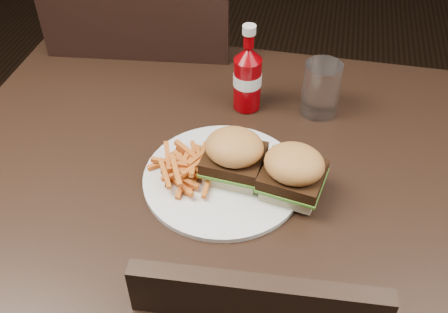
% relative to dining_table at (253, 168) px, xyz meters
% --- Properties ---
extents(dining_table, '(1.20, 0.80, 0.04)m').
position_rel_dining_table_xyz_m(dining_table, '(0.00, 0.00, 0.00)').
color(dining_table, black).
rests_on(dining_table, ground).
extents(chair_far, '(0.51, 0.51, 0.04)m').
position_rel_dining_table_xyz_m(chair_far, '(-0.36, 0.51, -0.30)').
color(chair_far, black).
rests_on(chair_far, ground).
extents(plate, '(0.29, 0.29, 0.01)m').
position_rel_dining_table_xyz_m(plate, '(-0.05, -0.06, 0.03)').
color(plate, white).
rests_on(plate, dining_table).
extents(sandwich_half_a, '(0.10, 0.10, 0.02)m').
position_rel_dining_table_xyz_m(sandwich_half_a, '(-0.03, -0.05, 0.04)').
color(sandwich_half_a, beige).
rests_on(sandwich_half_a, plate).
extents(sandwich_half_b, '(0.11, 0.10, 0.02)m').
position_rel_dining_table_xyz_m(sandwich_half_b, '(0.08, -0.08, 0.04)').
color(sandwich_half_b, beige).
rests_on(sandwich_half_b, plate).
extents(fries_pile, '(0.13, 0.13, 0.05)m').
position_rel_dining_table_xyz_m(fries_pile, '(-0.11, -0.07, 0.05)').
color(fries_pile, '#D14F24').
rests_on(fries_pile, plate).
extents(ketchup_bottle, '(0.07, 0.07, 0.12)m').
position_rel_dining_table_xyz_m(ketchup_bottle, '(-0.04, 0.16, 0.08)').
color(ketchup_bottle, '#7F0005').
rests_on(ketchup_bottle, dining_table).
extents(tumbler, '(0.10, 0.10, 0.12)m').
position_rel_dining_table_xyz_m(tumbler, '(0.11, 0.18, 0.08)').
color(tumbler, white).
rests_on(tumbler, dining_table).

